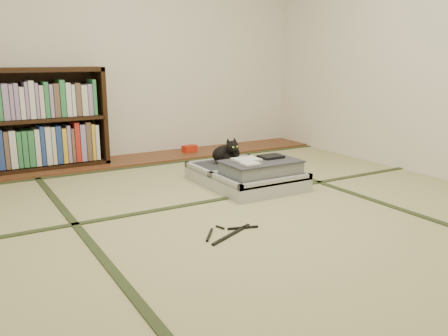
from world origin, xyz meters
TOP-DOWN VIEW (x-y plane):
  - floor at (0.00, 0.00)m, footprint 4.50×4.50m
  - wood_strip at (0.00, 2.00)m, footprint 4.00×0.50m
  - red_item at (0.60, 2.03)m, footprint 0.16×0.11m
  - tatami_borders at (0.00, 0.49)m, footprint 4.00×4.50m
  - bookcase at (-1.01, 2.07)m, footprint 1.42×0.32m
  - suitcase at (0.44, 0.63)m, footprint 0.67×0.89m
  - cat at (0.42, 0.92)m, footprint 0.30×0.30m
  - cable_coil at (0.60, 0.96)m, footprint 0.09×0.09m
  - hanger at (-0.25, -0.22)m, footprint 0.39×0.26m

SIDE VIEW (x-z plane):
  - floor at x=0.00m, z-range 0.00..0.00m
  - tatami_borders at x=0.00m, z-range 0.00..0.01m
  - hanger at x=-0.25m, z-range 0.00..0.01m
  - wood_strip at x=0.00m, z-range 0.00..0.02m
  - red_item at x=0.60m, z-range 0.02..0.09m
  - suitcase at x=0.44m, z-range -0.04..0.22m
  - cable_coil at x=0.60m, z-range 0.13..0.15m
  - cat at x=0.42m, z-range 0.10..0.34m
  - bookcase at x=-1.01m, z-range -0.01..0.91m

